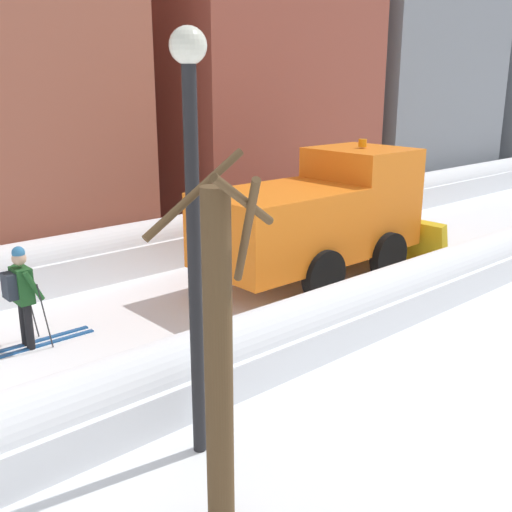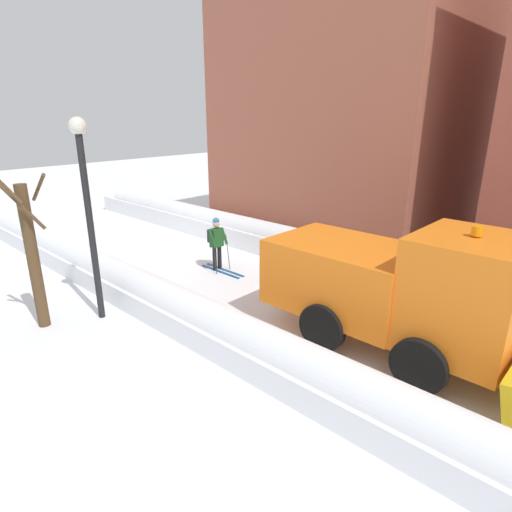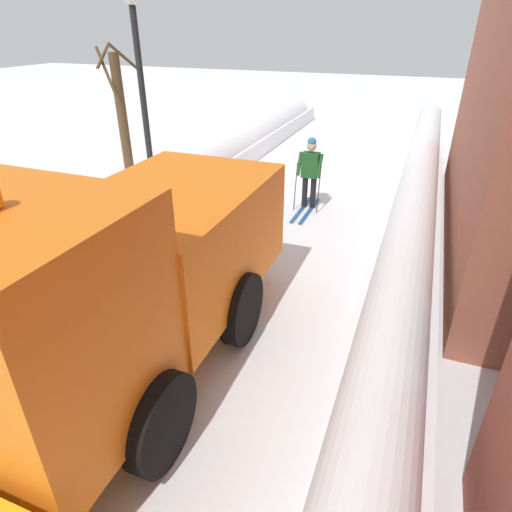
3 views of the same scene
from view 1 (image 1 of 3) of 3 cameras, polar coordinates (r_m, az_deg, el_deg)
ground_plane at (r=14.54m, az=4.87°, el=-1.71°), size 80.00×80.00×0.00m
snowbank_left at (r=16.49m, az=-2.55°, el=2.47°), size 1.10×36.00×1.18m
snowbank_right at (r=12.66m, az=14.66°, el=-2.81°), size 1.10×36.00×1.03m
building_brick_mid at (r=22.61m, az=-3.13°, el=18.41°), size 8.61×7.66×10.66m
building_concrete_far at (r=28.70m, az=10.94°, el=17.42°), size 8.66×8.01×10.38m
building_tower_distant at (r=36.59m, az=20.27°, el=14.86°), size 9.06×8.32×8.38m
plow_truck at (r=14.00m, az=6.11°, el=3.82°), size 3.20×5.98×3.12m
skier at (r=11.03m, az=-21.04°, el=-3.21°), size 0.62×1.80×1.81m
street_lamp at (r=6.81m, az=-5.96°, el=5.31°), size 0.40×0.40×5.00m
bare_tree_near at (r=5.93m, az=-3.46°, el=-9.47°), size 0.97×1.12×3.83m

